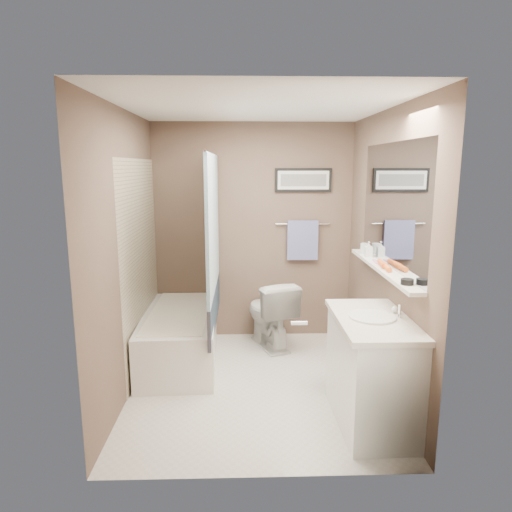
{
  "coord_description": "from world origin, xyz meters",
  "views": [
    {
      "loc": [
        -0.12,
        -3.8,
        1.93
      ],
      "look_at": [
        0.0,
        0.15,
        1.15
      ],
      "focal_mm": 32.0,
      "sensor_mm": 36.0,
      "label": 1
    }
  ],
  "objects_px": {
    "bathtub": "(180,336)",
    "candle_bowl_near": "(407,282)",
    "soap_bottle": "(369,249)",
    "vanity": "(372,373)",
    "hair_brush_front": "(387,267)",
    "hair_brush_back": "(382,264)",
    "toilet": "(269,313)",
    "glass_jar": "(365,249)"
  },
  "relations": [
    {
      "from": "bathtub",
      "to": "candle_bowl_near",
      "type": "distance_m",
      "value": 2.38
    },
    {
      "from": "bathtub",
      "to": "soap_bottle",
      "type": "height_order",
      "value": "soap_bottle"
    },
    {
      "from": "vanity",
      "to": "soap_bottle",
      "type": "bearing_deg",
      "value": 77.02
    },
    {
      "from": "vanity",
      "to": "candle_bowl_near",
      "type": "height_order",
      "value": "candle_bowl_near"
    },
    {
      "from": "hair_brush_front",
      "to": "hair_brush_back",
      "type": "bearing_deg",
      "value": 90.0
    },
    {
      "from": "hair_brush_front",
      "to": "soap_bottle",
      "type": "bearing_deg",
      "value": 90.0
    },
    {
      "from": "toilet",
      "to": "soap_bottle",
      "type": "xyz_separation_m",
      "value": [
        0.87,
        -0.64,
        0.81
      ]
    },
    {
      "from": "hair_brush_back",
      "to": "glass_jar",
      "type": "relative_size",
      "value": 2.2
    },
    {
      "from": "toilet",
      "to": "candle_bowl_near",
      "type": "height_order",
      "value": "candle_bowl_near"
    },
    {
      "from": "bathtub",
      "to": "hair_brush_back",
      "type": "xyz_separation_m",
      "value": [
        1.79,
        -0.7,
        0.89
      ]
    },
    {
      "from": "candle_bowl_near",
      "to": "glass_jar",
      "type": "height_order",
      "value": "glass_jar"
    },
    {
      "from": "bathtub",
      "to": "hair_brush_back",
      "type": "relative_size",
      "value": 6.82
    },
    {
      "from": "candle_bowl_near",
      "to": "glass_jar",
      "type": "relative_size",
      "value": 0.9
    },
    {
      "from": "bathtub",
      "to": "hair_brush_front",
      "type": "distance_m",
      "value": 2.16
    },
    {
      "from": "toilet",
      "to": "hair_brush_front",
      "type": "xyz_separation_m",
      "value": [
        0.87,
        -1.17,
        0.77
      ]
    },
    {
      "from": "bathtub",
      "to": "hair_brush_front",
      "type": "bearing_deg",
      "value": -27.34
    },
    {
      "from": "bathtub",
      "to": "glass_jar",
      "type": "distance_m",
      "value": 2.01
    },
    {
      "from": "glass_jar",
      "to": "soap_bottle",
      "type": "xyz_separation_m",
      "value": [
        0.0,
        -0.14,
        0.02
      ]
    },
    {
      "from": "hair_brush_back",
      "to": "glass_jar",
      "type": "bearing_deg",
      "value": 90.0
    },
    {
      "from": "hair_brush_front",
      "to": "candle_bowl_near",
      "type": "bearing_deg",
      "value": -90.0
    },
    {
      "from": "hair_brush_front",
      "to": "bathtub",
      "type": "bearing_deg",
      "value": 154.97
    },
    {
      "from": "candle_bowl_near",
      "to": "hair_brush_back",
      "type": "height_order",
      "value": "hair_brush_back"
    },
    {
      "from": "candle_bowl_near",
      "to": "bathtub",
      "type": "bearing_deg",
      "value": 143.98
    },
    {
      "from": "soap_bottle",
      "to": "glass_jar",
      "type": "bearing_deg",
      "value": 90.0
    },
    {
      "from": "vanity",
      "to": "hair_brush_front",
      "type": "distance_m",
      "value": 0.84
    },
    {
      "from": "vanity",
      "to": "candle_bowl_near",
      "type": "distance_m",
      "value": 0.76
    },
    {
      "from": "toilet",
      "to": "candle_bowl_near",
      "type": "bearing_deg",
      "value": 98.08
    },
    {
      "from": "bathtub",
      "to": "hair_brush_back",
      "type": "distance_m",
      "value": 2.11
    },
    {
      "from": "toilet",
      "to": "soap_bottle",
      "type": "distance_m",
      "value": 1.35
    },
    {
      "from": "vanity",
      "to": "hair_brush_front",
      "type": "bearing_deg",
      "value": 61.81
    },
    {
      "from": "bathtub",
      "to": "vanity",
      "type": "bearing_deg",
      "value": -39.18
    },
    {
      "from": "candle_bowl_near",
      "to": "hair_brush_front",
      "type": "xyz_separation_m",
      "value": [
        0.0,
        0.46,
        0.0
      ]
    },
    {
      "from": "candle_bowl_near",
      "to": "hair_brush_front",
      "type": "distance_m",
      "value": 0.46
    },
    {
      "from": "bathtub",
      "to": "toilet",
      "type": "distance_m",
      "value": 0.99
    },
    {
      "from": "hair_brush_back",
      "to": "glass_jar",
      "type": "distance_m",
      "value": 0.54
    },
    {
      "from": "hair_brush_back",
      "to": "toilet",
      "type": "bearing_deg",
      "value": 129.8
    },
    {
      "from": "hair_brush_front",
      "to": "glass_jar",
      "type": "relative_size",
      "value": 2.2
    },
    {
      "from": "toilet",
      "to": "vanity",
      "type": "xyz_separation_m",
      "value": [
        0.68,
        -1.54,
        0.03
      ]
    },
    {
      "from": "glass_jar",
      "to": "bathtub",
      "type": "bearing_deg",
      "value": 174.9
    },
    {
      "from": "glass_jar",
      "to": "candle_bowl_near",
      "type": "bearing_deg",
      "value": -90.0
    },
    {
      "from": "vanity",
      "to": "bathtub",
      "type": "bearing_deg",
      "value": 141.73
    },
    {
      "from": "hair_brush_front",
      "to": "soap_bottle",
      "type": "relative_size",
      "value": 1.57
    }
  ]
}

